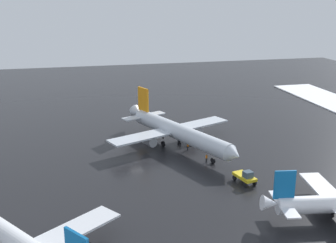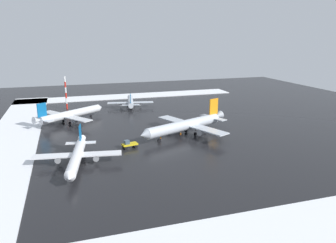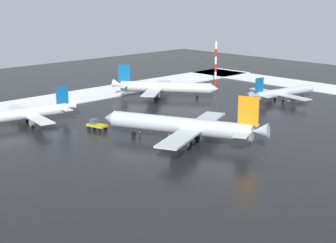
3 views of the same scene
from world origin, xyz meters
TOP-DOWN VIEW (x-y plane):
  - ground_plane at (0.00, 0.00)m, footprint 240.00×240.00m
  - snow_bank_far at (0.00, -50.00)m, footprint 152.00×16.00m
  - airplane_distant_tail at (9.89, 5.05)m, footprint 29.44×34.74m
  - airplane_parked_starboard at (26.64, -31.04)m, footprint 27.53×22.97m
  - airplane_parked_portside at (-40.36, -3.95)m, footprint 25.53×21.33m
  - airplane_foreground_jet at (-19.43, -31.61)m, footprint 23.60×27.29m
  - pushback_tug at (16.88, -15.70)m, footprint 3.13×4.96m
  - ground_crew_mid_apron at (13.31, -4.84)m, footprint 0.36×0.36m
  - ground_crew_beside_wing at (11.58, 2.54)m, footprint 0.36×0.36m
  - antenna_mast at (-44.27, -32.56)m, footprint 0.70×0.70m

SIDE VIEW (x-z plane):
  - ground_plane at x=0.00m, z-range 0.00..0.00m
  - snow_bank_far at x=0.00m, z-range 0.00..0.31m
  - ground_crew_mid_apron at x=13.31m, z-range 0.12..1.83m
  - ground_crew_beside_wing at x=11.58m, z-range 0.12..1.83m
  - pushback_tug at x=16.88m, z-range 0.03..2.53m
  - airplane_parked_portside at x=-40.36m, z-range -1.29..6.32m
  - airplane_parked_starboard at x=26.64m, z-range -1.39..6.80m
  - airplane_foreground_jet at x=-19.43m, z-range -1.60..7.85m
  - airplane_distant_tail at x=9.89m, z-range -1.84..8.99m
  - antenna_mast at x=-44.27m, z-range 0.00..14.91m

